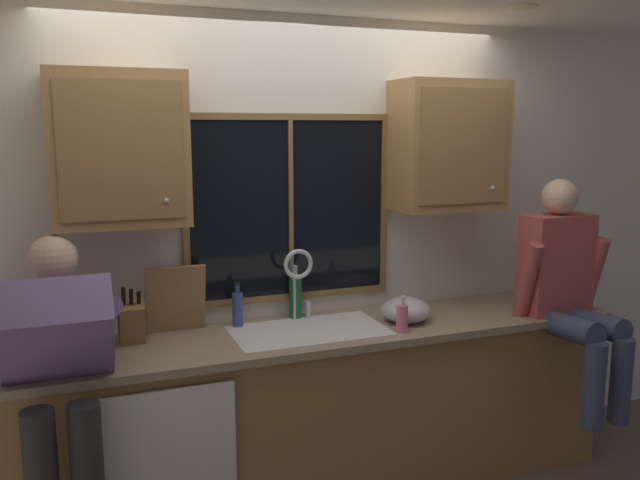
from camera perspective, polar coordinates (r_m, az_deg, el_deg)
The scene contains 23 objects.
back_wall at distance 3.65m, azimuth -2.95°, elevation -0.99°, with size 5.79×0.12×2.55m, color silver.
ceiling_downlight_right at distance 3.53m, azimuth 17.40°, elevation 18.95°, with size 0.14×0.14×0.01m, color #FFEAB2.
window_glass at distance 3.55m, azimuth -2.69°, elevation 2.79°, with size 1.10×0.02×0.95m, color black.
window_frame_top at distance 3.51m, azimuth -2.71°, elevation 10.77°, with size 1.17×0.02×0.04m, color brown.
window_frame_bottom at distance 3.63m, azimuth -2.58°, elevation -4.97°, with size 1.17×0.02×0.04m, color brown.
window_frame_left at distance 3.40m, azimuth -11.75°, elevation 2.30°, with size 0.04×0.02×0.95m, color brown.
window_frame_right at distance 3.75m, azimuth 5.62°, elevation 3.14°, with size 0.04×0.02×0.95m, color brown.
window_mullion_center at distance 3.54m, azimuth -2.63°, elevation 2.76°, with size 0.02×0.02×0.95m, color brown.
lower_cabinet_run at distance 3.59m, azimuth -1.03°, elevation -15.19°, with size 3.39×0.58×0.88m, color olive.
countertop at distance 3.41m, azimuth -0.94°, elevation -8.29°, with size 3.45×0.62×0.04m, color gray.
dishwasher_front at distance 3.14m, azimuth -13.04°, elevation -18.96°, with size 0.60×0.02×0.74m, color white.
upper_cabinet_left at distance 3.19m, azimuth -17.27°, elevation 7.61°, with size 0.62×0.36×0.72m.
upper_cabinet_right at distance 3.76m, azimuth 11.19°, elevation 8.13°, with size 0.62×0.36×0.72m.
sink at distance 3.44m, azimuth -1.05°, elevation -9.48°, with size 0.80×0.46×0.21m.
faucet at distance 3.51m, azimuth -1.95°, elevation -3.13°, with size 0.18×0.09×0.40m.
person_standing at distance 2.95m, azimuth -21.91°, elevation -11.15°, with size 0.53×0.72×1.50m.
person_sitting_on_counter at distance 3.86m, azimuth 20.89°, elevation -3.63°, with size 0.54×0.60×1.26m.
knife_block at distance 3.30m, azimuth -16.22°, elevation -6.94°, with size 0.12×0.18×0.32m.
cutting_board at distance 3.41m, azimuth -12.53°, elevation -5.10°, with size 0.30×0.02×0.36m, color #997047.
mixing_bowl at distance 3.58m, azimuth 7.56°, elevation -6.12°, with size 0.27×0.27×0.14m, color #B7B7BC.
soap_dispenser at distance 3.39m, azimuth 7.22°, elevation -6.79°, with size 0.06×0.07×0.20m.
bottle_green_glass at distance 3.47m, azimuth -7.25°, elevation -5.98°, with size 0.06×0.06×0.24m.
bottle_tall_clear at distance 3.59m, azimuth -2.15°, elevation -4.99°, with size 0.07×0.07×0.29m.
Camera 1 is at (-1.11, -3.35, 1.96)m, focal length 36.43 mm.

